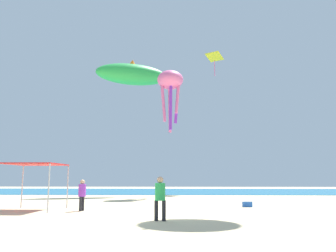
{
  "coord_description": "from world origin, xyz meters",
  "views": [
    {
      "loc": [
        1.77,
        -15.92,
        1.7
      ],
      "look_at": [
        0.92,
        7.69,
        5.37
      ],
      "focal_mm": 36.26,
      "sensor_mm": 36.0,
      "label": 1
    }
  ],
  "objects_px": {
    "kite_inflatable_green": "(132,74)",
    "person_rightmost": "(160,195)",
    "person_near_tent": "(82,192)",
    "cooler_box": "(247,204)",
    "kite_diamond_yellow": "(214,58)",
    "canopy_tent": "(36,166)",
    "kite_octopus_pink": "(170,83)"
  },
  "relations": [
    {
      "from": "canopy_tent",
      "to": "person_near_tent",
      "type": "bearing_deg",
      "value": -8.34
    },
    {
      "from": "cooler_box",
      "to": "kite_diamond_yellow",
      "type": "height_order",
      "value": "kite_diamond_yellow"
    },
    {
      "from": "person_near_tent",
      "to": "kite_diamond_yellow",
      "type": "height_order",
      "value": "kite_diamond_yellow"
    },
    {
      "from": "person_near_tent",
      "to": "person_rightmost",
      "type": "relative_size",
      "value": 0.92
    },
    {
      "from": "kite_inflatable_green",
      "to": "person_rightmost",
      "type": "bearing_deg",
      "value": 81.98
    },
    {
      "from": "cooler_box",
      "to": "kite_inflatable_green",
      "type": "xyz_separation_m",
      "value": [
        -9.24,
        14.46,
        12.81
      ]
    },
    {
      "from": "canopy_tent",
      "to": "kite_diamond_yellow",
      "type": "bearing_deg",
      "value": 61.95
    },
    {
      "from": "person_near_tent",
      "to": "kite_inflatable_green",
      "type": "relative_size",
      "value": 0.2
    },
    {
      "from": "canopy_tent",
      "to": "kite_octopus_pink",
      "type": "distance_m",
      "value": 17.14
    },
    {
      "from": "cooler_box",
      "to": "kite_octopus_pink",
      "type": "relative_size",
      "value": 0.1
    },
    {
      "from": "person_near_tent",
      "to": "person_rightmost",
      "type": "distance_m",
      "value": 6.0
    },
    {
      "from": "cooler_box",
      "to": "canopy_tent",
      "type": "bearing_deg",
      "value": -168.14
    },
    {
      "from": "person_near_tent",
      "to": "kite_inflatable_green",
      "type": "xyz_separation_m",
      "value": [
        0.04,
        17.4,
        12.02
      ]
    },
    {
      "from": "person_near_tent",
      "to": "kite_inflatable_green",
      "type": "height_order",
      "value": "kite_inflatable_green"
    },
    {
      "from": "person_near_tent",
      "to": "kite_inflatable_green",
      "type": "bearing_deg",
      "value": 8.78
    },
    {
      "from": "cooler_box",
      "to": "person_near_tent",
      "type": "bearing_deg",
      "value": -162.43
    },
    {
      "from": "canopy_tent",
      "to": "kite_octopus_pink",
      "type": "height_order",
      "value": "kite_octopus_pink"
    },
    {
      "from": "cooler_box",
      "to": "kite_inflatable_green",
      "type": "height_order",
      "value": "kite_inflatable_green"
    },
    {
      "from": "person_near_tent",
      "to": "cooler_box",
      "type": "relative_size",
      "value": 2.88
    },
    {
      "from": "canopy_tent",
      "to": "kite_octopus_pink",
      "type": "xyz_separation_m",
      "value": [
        7.09,
        13.12,
        8.46
      ]
    },
    {
      "from": "kite_diamond_yellow",
      "to": "person_rightmost",
      "type": "bearing_deg",
      "value": -70.35
    },
    {
      "from": "person_rightmost",
      "to": "cooler_box",
      "type": "distance_m",
      "value": 8.58
    },
    {
      "from": "person_rightmost",
      "to": "cooler_box",
      "type": "xyz_separation_m",
      "value": [
        4.88,
        7.01,
        -0.87
      ]
    },
    {
      "from": "person_rightmost",
      "to": "kite_octopus_pink",
      "type": "height_order",
      "value": "kite_octopus_pink"
    },
    {
      "from": "person_rightmost",
      "to": "kite_octopus_pink",
      "type": "xyz_separation_m",
      "value": [
        -0.1,
        17.6,
        9.79
      ]
    },
    {
      "from": "canopy_tent",
      "to": "kite_inflatable_green",
      "type": "height_order",
      "value": "kite_inflatable_green"
    },
    {
      "from": "person_rightmost",
      "to": "person_near_tent",
      "type": "bearing_deg",
      "value": -33.12
    },
    {
      "from": "person_near_tent",
      "to": "cooler_box",
      "type": "xyz_separation_m",
      "value": [
        9.29,
        2.94,
        -0.79
      ]
    },
    {
      "from": "cooler_box",
      "to": "kite_inflatable_green",
      "type": "relative_size",
      "value": 0.07
    },
    {
      "from": "canopy_tent",
      "to": "cooler_box",
      "type": "xyz_separation_m",
      "value": [
        12.06,
        2.53,
        -2.2
      ]
    },
    {
      "from": "canopy_tent",
      "to": "person_rightmost",
      "type": "xyz_separation_m",
      "value": [
        7.19,
        -4.48,
        -1.33
      ]
    },
    {
      "from": "person_near_tent",
      "to": "kite_inflatable_green",
      "type": "distance_m",
      "value": 21.15
    }
  ]
}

